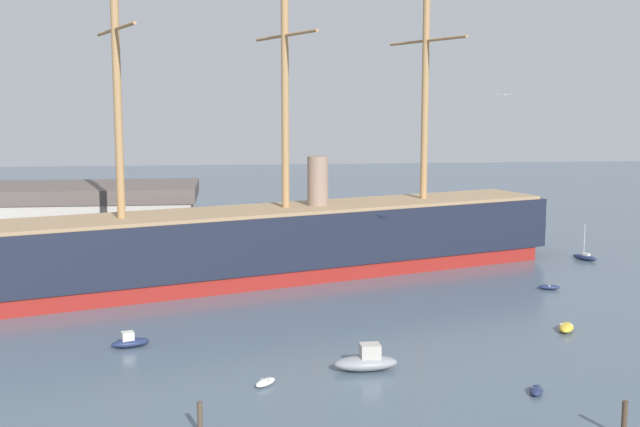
{
  "coord_description": "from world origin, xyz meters",
  "views": [
    {
      "loc": [
        -10.91,
        -39.32,
        19.31
      ],
      "look_at": [
        -2.83,
        32.0,
        9.16
      ],
      "focal_mm": 45.92,
      "sensor_mm": 36.0,
      "label": 1
    }
  ],
  "objects": [
    {
      "name": "motorboat_distant_centre",
      "position": [
        1.62,
        64.72,
        0.66
      ],
      "size": [
        4.81,
        3.83,
        1.88
      ],
      "color": "gray",
      "rests_on": "ground"
    },
    {
      "name": "dinghy_foreground_left",
      "position": [
        -8.61,
        13.97,
        0.22
      ],
      "size": [
        1.83,
        1.96,
        0.44
      ],
      "color": "silver",
      "rests_on": "ground"
    },
    {
      "name": "seagull_in_flight",
      "position": [
        11.5,
        25.69,
        19.59
      ],
      "size": [
        1.4,
        0.41,
        0.14
      ],
      "color": "silver"
    },
    {
      "name": "mooring_piling_left_pair",
      "position": [
        11.4,
        3.03,
        1.1
      ],
      "size": [
        0.32,
        0.32,
        2.21
      ],
      "primitive_type": "cylinder",
      "color": "#423323",
      "rests_on": "ground"
    },
    {
      "name": "motorboat_near_centre",
      "position": [
        -1.28,
        16.26,
        0.68
      ],
      "size": [
        4.65,
        2.03,
        1.94
      ],
      "color": "gray",
      "rests_on": "ground"
    },
    {
      "name": "sailboat_far_right",
      "position": [
        31.58,
        52.96,
        0.37
      ],
      "size": [
        2.54,
        3.4,
        4.36
      ],
      "color": "#1E284C",
      "rests_on": "ground"
    },
    {
      "name": "tall_ship",
      "position": [
        -4.77,
        47.66,
        4.04
      ],
      "size": [
        73.94,
        32.18,
        37.08
      ],
      "color": "maroon",
      "rests_on": "ground"
    },
    {
      "name": "dinghy_far_left",
      "position": [
        -26.16,
        56.2,
        0.28
      ],
      "size": [
        2.35,
        2.42,
        0.56
      ],
      "color": "#1E284C",
      "rests_on": "ground"
    },
    {
      "name": "dinghy_alongside_stern",
      "position": [
        21.38,
        38.75,
        0.26
      ],
      "size": [
        2.32,
        1.48,
        0.51
      ],
      "color": "#1E284C",
      "rests_on": "ground"
    },
    {
      "name": "dinghy_mid_right",
      "position": [
        17.01,
        24.2,
        0.32
      ],
      "size": [
        2.33,
        2.95,
        0.64
      ],
      "color": "gold",
      "rests_on": "ground"
    },
    {
      "name": "motorboat_mid_left",
      "position": [
        -18.71,
        23.79,
        0.44
      ],
      "size": [
        3.21,
        2.08,
        1.25
      ],
      "color": "#1E284C",
      "rests_on": "ground"
    },
    {
      "name": "mooring_piling_nearest",
      "position": [
        -12.74,
        6.37,
        0.96
      ],
      "size": [
        0.3,
        0.3,
        1.92
      ],
      "primitive_type": "cylinder",
      "color": "#4C3D2D",
      "rests_on": "ground"
    },
    {
      "name": "dinghy_foreground_right",
      "position": [
        9.08,
        10.43,
        0.23
      ],
      "size": [
        1.54,
        2.07,
        0.45
      ],
      "color": "#1E284C",
      "rests_on": "ground"
    }
  ]
}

